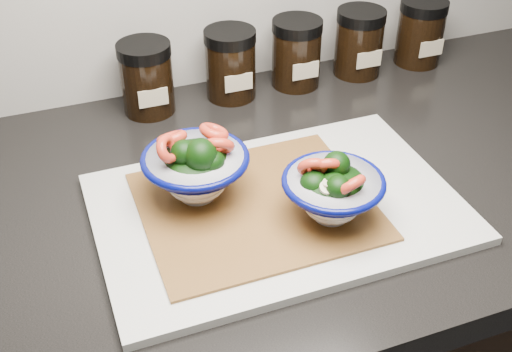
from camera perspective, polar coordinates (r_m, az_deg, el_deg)
name	(u,v)px	position (r m, az deg, el deg)	size (l,w,h in m)	color
countertop	(318,181)	(0.90, 5.53, -0.48)	(3.50, 0.60, 0.04)	black
cutting_board	(277,208)	(0.81, 1.92, -2.88)	(0.45, 0.30, 0.01)	beige
bamboo_mat	(256,206)	(0.80, 0.00, -2.65)	(0.28, 0.24, 0.00)	#925C2C
bowl_left	(196,168)	(0.79, -5.35, 0.74)	(0.13, 0.13, 0.10)	white
bowl_right	(332,191)	(0.76, 6.80, -1.33)	(0.12, 0.12, 0.09)	white
spice_jar_a	(147,78)	(1.00, -9.69, 8.58)	(0.08, 0.08, 0.11)	black
spice_jar_b	(231,64)	(1.03, -2.28, 9.93)	(0.08, 0.08, 0.11)	black
spice_jar_c	(296,53)	(1.07, 3.61, 10.87)	(0.08, 0.08, 0.11)	black
spice_jar_d	(359,42)	(1.12, 9.14, 11.65)	(0.08, 0.08, 0.11)	black
spice_jar_e	(420,32)	(1.18, 14.40, 12.30)	(0.08, 0.08, 0.11)	black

